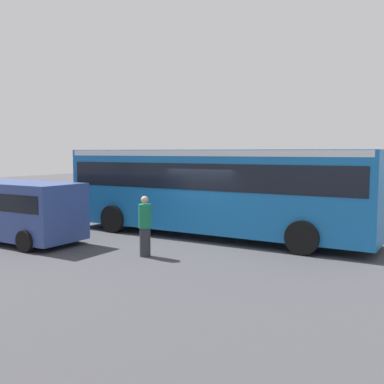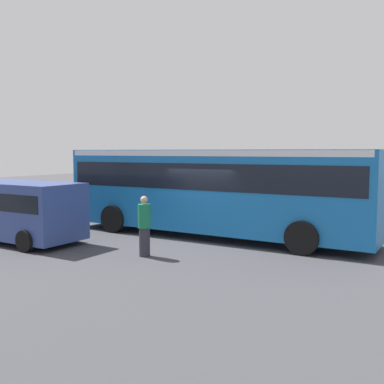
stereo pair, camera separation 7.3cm
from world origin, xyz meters
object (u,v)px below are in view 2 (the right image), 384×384
(city_bus, at_px, (214,185))
(traffic_sign, at_px, (129,176))
(pedestrian, at_px, (144,227))
(parked_van, at_px, (18,207))

(city_bus, relative_size, traffic_sign, 4.12)
(pedestrian, distance_m, traffic_sign, 9.09)
(parked_van, distance_m, traffic_sign, 7.29)
(parked_van, bearing_deg, pedestrian, -174.60)
(traffic_sign, bearing_deg, parked_van, 97.83)
(pedestrian, xyz_separation_m, traffic_sign, (6.05, -6.71, 1.00))
(parked_van, bearing_deg, city_bus, -140.79)
(parked_van, xyz_separation_m, pedestrian, (-5.06, -0.48, -0.30))
(pedestrian, height_order, traffic_sign, traffic_sign)
(city_bus, bearing_deg, traffic_sign, -24.51)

